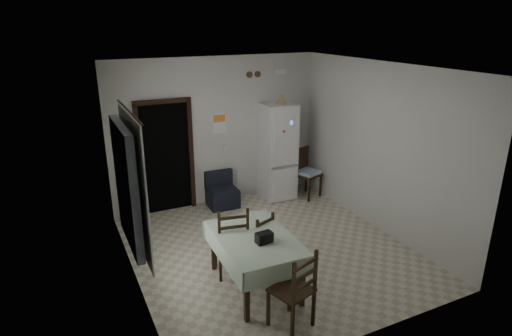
{
  "coord_description": "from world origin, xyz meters",
  "views": [
    {
      "loc": [
        -2.86,
        -5.4,
        3.53
      ],
      "look_at": [
        0.0,
        0.5,
        1.25
      ],
      "focal_mm": 30.0,
      "sensor_mm": 36.0,
      "label": 1
    }
  ],
  "objects": [
    {
      "name": "dining_chair_far_right",
      "position": [
        -0.39,
        -0.34,
        0.44
      ],
      "size": [
        0.49,
        0.49,
        0.88
      ],
      "primitive_type": null,
      "rotation": [
        0.0,
        0.0,
        3.5
      ],
      "color": "black",
      "rests_on": "ground"
    },
    {
      "name": "vent_left",
      "position": [
        0.7,
        2.23,
        2.52
      ],
      "size": [
        0.12,
        0.03,
        0.12
      ],
      "primitive_type": "cylinder",
      "rotation": [
        1.57,
        0.0,
        0.0
      ],
      "color": "brown",
      "rests_on": "ground"
    },
    {
      "name": "navy_seat",
      "position": [
        -0.04,
        1.93,
        0.34
      ],
      "size": [
        0.59,
        0.57,
        0.69
      ],
      "primitive_type": null,
      "rotation": [
        0.0,
        0.0,
        -0.03
      ],
      "color": "black",
      "rests_on": "ground"
    },
    {
      "name": "wall_right",
      "position": [
        2.1,
        0.0,
        1.45
      ],
      "size": [
        0.02,
        4.5,
        2.9
      ],
      "primitive_type": null,
      "color": "beige",
      "rests_on": "ground"
    },
    {
      "name": "wall_front",
      "position": [
        0.0,
        -2.25,
        1.45
      ],
      "size": [
        4.2,
        0.02,
        2.9
      ],
      "primitive_type": null,
      "color": "beige",
      "rests_on": "ground"
    },
    {
      "name": "ground",
      "position": [
        0.0,
        0.0,
        0.0
      ],
      "size": [
        4.5,
        4.5,
        0.0
      ],
      "primitive_type": "plane",
      "color": "beige",
      "rests_on": "ground"
    },
    {
      "name": "window_recess",
      "position": [
        -2.15,
        -0.2,
        1.55
      ],
      "size": [
        0.1,
        1.2,
        1.6
      ],
      "primitive_type": "cube",
      "color": "silver",
      "rests_on": "ground"
    },
    {
      "name": "wall_back",
      "position": [
        0.0,
        2.25,
        1.45
      ],
      "size": [
        4.2,
        0.02,
        2.9
      ],
      "primitive_type": null,
      "color": "beige",
      "rests_on": "ground"
    },
    {
      "name": "fridge",
      "position": [
        1.18,
        1.93,
        0.98
      ],
      "size": [
        0.65,
        0.65,
        1.97
      ],
      "primitive_type": null,
      "rotation": [
        0.0,
        0.0,
        -0.01
      ],
      "color": "white",
      "rests_on": "ground"
    },
    {
      "name": "calendar_image",
      "position": [
        0.05,
        2.23,
        1.72
      ],
      "size": [
        0.24,
        0.01,
        0.14
      ],
      "primitive_type": "cube",
      "color": "orange",
      "rests_on": "ground"
    },
    {
      "name": "dining_chair_near_head",
      "position": [
        -0.61,
        -1.71,
        0.52
      ],
      "size": [
        0.57,
        0.57,
        1.04
      ],
      "primitive_type": null,
      "rotation": [
        0.0,
        0.0,
        3.46
      ],
      "color": "black",
      "rests_on": "ground"
    },
    {
      "name": "vent_right",
      "position": [
        0.88,
        2.23,
        2.52
      ],
      "size": [
        0.12,
        0.03,
        0.12
      ],
      "primitive_type": "cylinder",
      "rotation": [
        1.57,
        0.0,
        0.0
      ],
      "color": "brown",
      "rests_on": "ground"
    },
    {
      "name": "wall_left",
      "position": [
        -2.1,
        0.0,
        1.45
      ],
      "size": [
        0.02,
        4.5,
        2.9
      ],
      "primitive_type": null,
      "color": "beige",
      "rests_on": "ground"
    },
    {
      "name": "curtain",
      "position": [
        -2.04,
        -0.2,
        1.55
      ],
      "size": [
        0.02,
        1.45,
        1.85
      ],
      "primitive_type": "cube",
      "color": "beige",
      "rests_on": "ground"
    },
    {
      "name": "curtain_rod",
      "position": [
        -2.03,
        -0.2,
        2.5
      ],
      "size": [
        0.02,
        1.6,
        0.02
      ],
      "primitive_type": "cylinder",
      "rotation": [
        1.57,
        0.0,
        0.0
      ],
      "color": "black",
      "rests_on": "ground"
    },
    {
      "name": "calendar",
      "position": [
        0.05,
        2.24,
        1.62
      ],
      "size": [
        0.28,
        0.02,
        0.4
      ],
      "primitive_type": "cube",
      "color": "white",
      "rests_on": "ground"
    },
    {
      "name": "emergency_light",
      "position": [
        1.35,
        2.21,
        2.55
      ],
      "size": [
        0.25,
        0.07,
        0.09
      ],
      "primitive_type": "cube",
      "color": "white",
      "rests_on": "ground"
    },
    {
      "name": "ceiling",
      "position": [
        0.0,
        0.0,
        2.9
      ],
      "size": [
        4.2,
        4.5,
        0.02
      ],
      "primitive_type": null,
      "color": "white",
      "rests_on": "ground"
    },
    {
      "name": "dining_table",
      "position": [
        -0.64,
        -0.79,
        0.39
      ],
      "size": [
        1.03,
        1.52,
        0.77
      ],
      "primitive_type": null,
      "rotation": [
        0.0,
        0.0,
        -0.04
      ],
      "color": "#A7BCA1",
      "rests_on": "ground"
    },
    {
      "name": "doorway",
      "position": [
        -1.05,
        2.45,
        1.06
      ],
      "size": [
        1.06,
        0.52,
        2.22
      ],
      "color": "black",
      "rests_on": "ground"
    },
    {
      "name": "black_bag",
      "position": [
        -0.6,
        -0.98,
        0.84
      ],
      "size": [
        0.23,
        0.15,
        0.14
      ],
      "primitive_type": "cube",
      "rotation": [
        0.0,
        0.0,
        0.1
      ],
      "color": "black",
      "rests_on": "dining_table"
    },
    {
      "name": "dining_chair_far_left",
      "position": [
        -0.8,
        -0.32,
        0.54
      ],
      "size": [
        0.54,
        0.54,
        1.09
      ],
      "primitive_type": null,
      "rotation": [
        0.0,
        0.0,
        2.96
      ],
      "color": "black",
      "rests_on": "ground"
    },
    {
      "name": "tan_cone",
      "position": [
        1.23,
        1.9,
        2.06
      ],
      "size": [
        0.26,
        0.26,
        0.19
      ],
      "primitive_type": "cone",
      "rotation": [
        0.0,
        0.0,
        0.12
      ],
      "color": "tan",
      "rests_on": "fridge"
    },
    {
      "name": "corner_chair",
      "position": [
        1.74,
        1.62,
        0.52
      ],
      "size": [
        0.57,
        0.57,
        1.03
      ],
      "primitive_type": null,
      "rotation": [
        0.0,
        0.0,
        0.33
      ],
      "color": "black",
      "rests_on": "ground"
    },
    {
      "name": "light_switch",
      "position": [
        0.15,
        2.24,
        1.1
      ],
      "size": [
        0.08,
        0.02,
        0.12
      ],
      "primitive_type": "cube",
      "color": "beige",
      "rests_on": "ground"
    }
  ]
}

